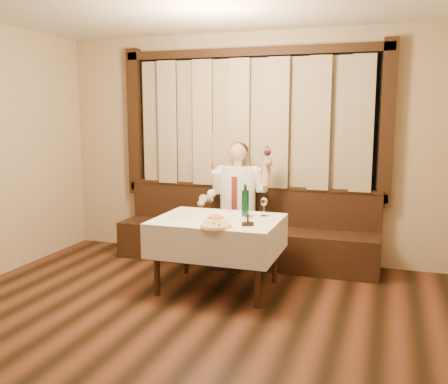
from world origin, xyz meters
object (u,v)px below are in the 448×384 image
(banquette, at_px, (245,237))
(green_bottle, at_px, (245,203))
(cruet_caddy, at_px, (248,221))
(pasta_red, at_px, (216,216))
(dining_table, at_px, (218,228))
(seated_man, at_px, (236,195))
(pizza, at_px, (216,226))
(pasta_cream, at_px, (180,214))

(banquette, distance_m, green_bottle, 1.06)
(banquette, xyz_separation_m, cruet_caddy, (0.38, -1.25, 0.49))
(cruet_caddy, bearing_deg, pasta_red, 133.20)
(dining_table, relative_size, green_bottle, 3.69)
(banquette, height_order, cruet_caddy, banquette)
(banquette, bearing_deg, seated_man, -134.19)
(pizza, distance_m, pasta_red, 0.33)
(banquette, distance_m, pasta_cream, 1.26)
(pizza, xyz_separation_m, cruet_caddy, (0.27, 0.15, 0.03))
(pasta_red, xyz_separation_m, pasta_cream, (-0.40, -0.00, -0.01))
(dining_table, relative_size, pasta_red, 4.63)
(cruet_caddy, xyz_separation_m, seated_man, (-0.47, 1.16, 0.05))
(pizza, bearing_deg, cruet_caddy, 28.98)
(pizza, distance_m, green_bottle, 0.59)
(green_bottle, bearing_deg, seated_man, 113.54)
(cruet_caddy, bearing_deg, pasta_cream, 144.21)
(pizza, relative_size, seated_man, 0.21)
(pasta_cream, bearing_deg, green_bottle, 21.22)
(cruet_caddy, height_order, seated_man, seated_man)
(pasta_cream, bearing_deg, cruet_caddy, -11.46)
(dining_table, height_order, cruet_caddy, cruet_caddy)
(green_bottle, bearing_deg, pasta_cream, -158.78)
(pasta_red, relative_size, pasta_cream, 1.17)
(pizza, distance_m, seated_man, 1.33)
(pasta_red, distance_m, seated_man, 1.01)
(dining_table, xyz_separation_m, pasta_cream, (-0.40, -0.07, 0.14))
(banquette, height_order, green_bottle, green_bottle)
(green_bottle, relative_size, cruet_caddy, 2.76)
(cruet_caddy, bearing_deg, green_bottle, 85.11)
(cruet_caddy, relative_size, seated_man, 0.08)
(banquette, bearing_deg, pasta_red, -89.93)
(pasta_cream, bearing_deg, pasta_red, 0.04)
(dining_table, distance_m, green_bottle, 0.39)
(dining_table, xyz_separation_m, pasta_red, (0.00, -0.07, 0.14))
(pizza, height_order, cruet_caddy, cruet_caddy)
(banquette, distance_m, pasta_red, 1.20)
(dining_table, distance_m, pizza, 0.41)
(banquette, xyz_separation_m, seated_man, (-0.09, -0.09, 0.54))
(dining_table, bearing_deg, cruet_caddy, -30.86)
(banquette, relative_size, seated_man, 2.17)
(cruet_caddy, distance_m, seated_man, 1.26)
(pizza, relative_size, green_bottle, 0.92)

